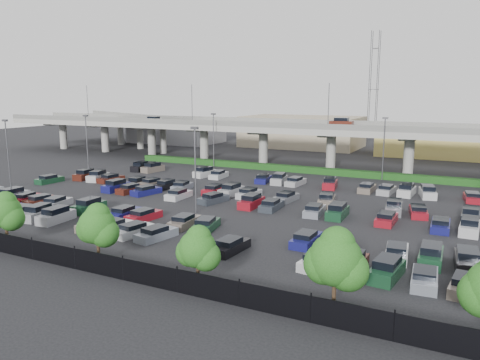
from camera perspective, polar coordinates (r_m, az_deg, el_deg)
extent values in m
plane|color=black|center=(63.25, -1.52, -2.36)|extent=(280.00, 280.00, 0.00)
cube|color=#9A9992|center=(91.33, 8.08, 6.15)|extent=(150.00, 13.00, 1.10)
cube|color=#61615C|center=(85.38, 6.74, 6.58)|extent=(150.00, 0.50, 1.00)
cube|color=#61615C|center=(97.18, 9.30, 7.00)|extent=(150.00, 0.50, 1.00)
cylinder|color=#9A9992|center=(128.25, -20.74, 5.08)|extent=(1.80, 1.80, 6.70)
cube|color=#61615C|center=(128.02, -20.83, 6.48)|extent=(2.60, 9.75, 0.50)
cylinder|color=#9A9992|center=(118.33, -16.12, 4.94)|extent=(1.80, 1.80, 6.70)
cube|color=#61615C|center=(118.08, -16.20, 6.46)|extent=(2.60, 9.75, 0.50)
cylinder|color=#9A9992|center=(109.31, -10.71, 4.74)|extent=(1.80, 1.80, 6.70)
cube|color=#61615C|center=(109.04, -10.77, 6.39)|extent=(2.60, 9.75, 0.50)
cylinder|color=#9A9992|center=(101.43, -4.40, 4.45)|extent=(1.80, 1.80, 6.70)
cube|color=#61615C|center=(101.14, -4.42, 6.22)|extent=(2.60, 9.75, 0.50)
cylinder|color=#9A9992|center=(94.97, 2.87, 4.05)|extent=(1.80, 1.80, 6.70)
cube|color=#61615C|center=(94.66, 2.89, 5.94)|extent=(2.60, 9.75, 0.50)
cylinder|color=#9A9992|center=(90.24, 11.03, 3.52)|extent=(1.80, 1.80, 6.70)
cube|color=#61615C|center=(89.91, 11.10, 5.51)|extent=(2.60, 9.75, 0.50)
cylinder|color=#9A9992|center=(87.51, 19.88, 2.86)|extent=(1.80, 1.80, 6.70)
cube|color=#61615C|center=(87.17, 20.01, 4.91)|extent=(2.60, 9.75, 0.50)
cube|color=slate|center=(104.74, -10.49, 7.17)|extent=(4.40, 1.82, 0.82)
cube|color=black|center=(104.70, -10.50, 7.51)|extent=(2.30, 1.60, 0.50)
cube|color=#4B1D14|center=(92.40, 12.26, 6.73)|extent=(4.40, 1.82, 1.05)
cube|color=black|center=(92.35, 12.28, 7.24)|extent=(2.60, 1.60, 0.65)
cylinder|color=#49494E|center=(112.76, -18.09, 8.88)|extent=(0.14, 0.14, 8.00)
cylinder|color=#49494E|center=(95.17, -5.87, 9.12)|extent=(0.14, 0.14, 8.00)
cylinder|color=#49494E|center=(83.48, 10.74, 8.79)|extent=(0.14, 0.14, 8.00)
cube|color=#9A9992|center=(126.93, -13.16, 7.21)|extent=(50.93, 30.13, 1.10)
cube|color=#61615C|center=(126.88, -13.18, 7.68)|extent=(47.34, 22.43, 1.00)
cylinder|color=#9A9992|center=(144.58, -16.31, 5.89)|extent=(1.60, 1.60, 6.70)
cylinder|color=#9A9992|center=(133.56, -14.37, 5.63)|extent=(1.60, 1.60, 6.70)
cylinder|color=#9A9992|center=(122.71, -12.08, 5.31)|extent=(1.60, 1.60, 6.70)
cylinder|color=#9A9992|center=(112.11, -9.36, 4.93)|extent=(1.60, 1.60, 6.70)
cube|color=#123E14|center=(85.57, 6.45, 1.37)|extent=(66.00, 1.60, 1.10)
cube|color=black|center=(41.52, -20.42, -8.76)|extent=(70.00, 0.06, 1.80)
cylinder|color=black|center=(44.40, -23.98, -7.63)|extent=(0.10, 0.10, 2.00)
cylinder|color=black|center=(40.79, -19.46, -8.90)|extent=(0.10, 0.10, 2.00)
cylinder|color=black|center=(37.49, -14.07, -10.34)|extent=(0.10, 0.10, 2.00)
cylinder|color=black|center=(34.60, -7.65, -11.91)|extent=(0.10, 0.10, 2.00)
cylinder|color=black|center=(32.24, -0.08, -13.56)|extent=(0.10, 0.10, 2.00)
cylinder|color=black|center=(30.51, 8.63, -15.15)|extent=(0.10, 0.10, 2.00)
cylinder|color=black|center=(29.54, 18.27, -16.50)|extent=(0.10, 0.10, 2.00)
cylinder|color=#332316|center=(49.01, -26.52, -6.19)|extent=(0.26, 0.26, 1.96)
sphere|color=#1E5015|center=(48.42, -26.75, -3.47)|extent=(3.04, 3.04, 3.04)
sphere|color=#1E5015|center=(48.04, -26.10, -4.19)|extent=(2.39, 2.39, 2.39)
sphere|color=#1E5015|center=(48.92, -27.21, -3.77)|extent=(2.39, 2.39, 2.39)
sphere|color=#1E5015|center=(48.27, -26.69, -2.45)|extent=(2.06, 2.06, 2.06)
cylinder|color=#332316|center=(41.18, -16.86, -8.58)|extent=(0.26, 0.26, 1.97)
sphere|color=#1E5015|center=(40.47, -17.04, -5.35)|extent=(3.07, 3.07, 3.07)
sphere|color=#1E5015|center=(40.21, -16.16, -6.22)|extent=(2.41, 2.41, 2.41)
sphere|color=#1E5015|center=(40.91, -17.70, -5.70)|extent=(2.41, 2.41, 2.41)
sphere|color=#1E5015|center=(40.30, -16.95, -4.12)|extent=(2.08, 2.08, 2.08)
cylinder|color=#332316|center=(35.04, -5.15, -11.74)|extent=(0.26, 0.26, 1.80)
sphere|color=#1E5015|center=(34.27, -5.21, -8.35)|extent=(2.79, 2.79, 2.79)
sphere|color=#1E5015|center=(34.19, -4.17, -9.26)|extent=(2.19, 2.19, 2.19)
sphere|color=#1E5015|center=(34.58, -6.05, -8.71)|extent=(2.19, 2.19, 2.19)
sphere|color=#1E5015|center=(34.09, -5.07, -7.03)|extent=(1.89, 1.89, 1.89)
cylinder|color=#332316|center=(31.62, 11.36, -14.08)|extent=(0.26, 0.26, 2.21)
sphere|color=#1E5015|center=(30.60, 11.54, -9.48)|extent=(3.43, 3.43, 3.43)
sphere|color=#1E5015|center=(30.73, 13.01, -10.68)|extent=(2.70, 2.70, 2.70)
sphere|color=#1E5015|center=(30.83, 10.25, -10.01)|extent=(2.70, 2.70, 2.70)
sphere|color=#1E5015|center=(30.38, 11.75, -7.68)|extent=(2.33, 2.33, 2.33)
cube|color=navy|center=(62.44, -26.56, -3.29)|extent=(2.08, 4.50, 0.82)
cube|color=black|center=(62.18, -26.76, -2.76)|extent=(1.74, 2.39, 0.50)
cube|color=gray|center=(60.29, -24.99, -3.62)|extent=(2.70, 4.68, 0.82)
cube|color=black|center=(60.03, -25.19, -3.08)|extent=(2.05, 2.59, 0.50)
cube|color=#A2A3A7|center=(58.16, -23.32, -3.87)|extent=(2.42, 4.61, 1.05)
cube|color=black|center=(57.97, -23.38, -3.08)|extent=(1.95, 2.80, 0.65)
cube|color=#A2A3A7|center=(56.12, -21.50, -4.25)|extent=(2.08, 4.50, 1.05)
cube|color=black|center=(55.92, -21.56, -3.43)|extent=(1.75, 2.69, 0.65)
cube|color=#716458|center=(52.26, -17.45, -5.19)|extent=(2.86, 4.71, 0.82)
cube|color=black|center=(51.96, -17.64, -4.57)|extent=(2.12, 2.63, 0.50)
cube|color=silver|center=(50.43, -15.19, -5.64)|extent=(2.18, 4.54, 0.82)
cube|color=black|center=(50.12, -15.38, -5.00)|extent=(1.79, 2.43, 0.50)
cube|color=silver|center=(48.68, -12.77, -6.11)|extent=(2.62, 4.66, 0.82)
cube|color=black|center=(48.36, -12.95, -5.45)|extent=(2.01, 2.56, 0.50)
cube|color=gray|center=(47.03, -10.16, -6.61)|extent=(2.59, 4.66, 0.82)
cube|color=black|center=(46.70, -10.34, -5.93)|extent=(1.99, 2.55, 0.50)
cube|color=black|center=(42.77, -1.20, -8.20)|extent=(2.17, 4.53, 0.82)
cube|color=black|center=(42.41, -1.33, -7.47)|extent=(1.78, 2.42, 0.50)
cube|color=silver|center=(39.79, 9.51, -9.82)|extent=(2.41, 4.61, 0.82)
cube|color=black|center=(39.40, 9.45, -9.05)|extent=(1.91, 2.50, 0.50)
cube|color=#4B1D14|center=(39.09, 13.42, -10.17)|extent=(1.95, 4.45, 1.05)
cube|color=black|center=(38.81, 13.47, -9.04)|extent=(1.68, 2.65, 0.65)
cube|color=#174126|center=(38.62, 17.46, -10.64)|extent=(2.30, 4.58, 1.05)
cube|color=black|center=(38.33, 17.52, -9.50)|extent=(1.88, 2.76, 0.65)
cube|color=gray|center=(38.38, 21.57, -11.23)|extent=(2.12, 4.51, 0.82)
cube|color=black|center=(37.97, 21.60, -10.45)|extent=(1.75, 2.40, 0.50)
cube|color=#716458|center=(38.29, 25.74, -11.60)|extent=(2.24, 4.56, 0.82)
cube|color=black|center=(37.88, 25.81, -10.82)|extent=(1.82, 2.44, 0.50)
cube|color=gray|center=(69.64, -26.01, -1.80)|extent=(1.92, 4.44, 1.05)
cube|color=black|center=(69.48, -26.07, -1.14)|extent=(1.66, 2.64, 0.65)
cube|color=maroon|center=(67.52, -24.58, -2.15)|extent=(2.52, 4.64, 0.82)
cube|color=black|center=(67.28, -24.76, -1.65)|extent=(1.96, 2.53, 0.50)
cube|color=#4B1D14|center=(65.42, -23.07, -2.42)|extent=(2.46, 4.62, 0.82)
cube|color=black|center=(65.17, -23.25, -1.91)|extent=(1.93, 2.52, 0.50)
cube|color=#A2A3A7|center=(63.38, -21.46, -2.70)|extent=(2.61, 4.66, 0.82)
cube|color=black|center=(63.12, -21.63, -2.18)|extent=(2.00, 2.56, 0.50)
cube|color=#174126|center=(59.43, -17.92, -3.21)|extent=(1.99, 4.47, 1.05)
cube|color=black|center=(59.24, -17.97, -2.44)|extent=(1.70, 2.66, 0.65)
cube|color=navy|center=(55.80, -13.88, -4.01)|extent=(1.96, 4.45, 0.82)
cube|color=black|center=(55.50, -14.04, -3.43)|extent=(1.67, 2.35, 0.50)
cube|color=maroon|center=(54.08, -11.66, -4.38)|extent=(2.22, 4.55, 0.82)
cube|color=black|center=(53.78, -11.81, -3.78)|extent=(1.81, 2.44, 0.50)
cube|color=#716458|center=(50.94, -6.78, -5.17)|extent=(2.10, 4.51, 0.82)
cube|color=black|center=(50.61, -6.92, -4.54)|extent=(1.75, 2.40, 0.50)
cube|color=#174126|center=(49.52, -4.11, -5.58)|extent=(2.72, 4.69, 0.82)
cube|color=black|center=(49.18, -4.24, -4.94)|extent=(2.06, 2.59, 0.50)
cube|color=navy|center=(45.08, 8.07, -7.31)|extent=(1.94, 4.45, 0.82)
cube|color=black|center=(44.71, 8.01, -6.61)|extent=(1.66, 2.34, 0.50)
cube|color=silver|center=(44.33, 11.47, -7.73)|extent=(2.52, 4.64, 0.82)
cube|color=black|center=(43.96, 11.43, -7.02)|extent=(1.96, 2.53, 0.50)
cube|color=#A2A3A7|center=(43.32, 18.57, -8.52)|extent=(2.27, 4.57, 0.82)
cube|color=black|center=(42.94, 18.58, -7.81)|extent=(1.83, 2.45, 0.50)
cube|color=#174126|center=(43.03, 22.24, -8.74)|extent=(1.94, 4.45, 1.05)
cube|color=black|center=(42.78, 22.31, -7.70)|extent=(1.67, 2.64, 0.65)
cube|color=black|center=(42.96, 25.93, -9.06)|extent=(2.18, 4.54, 1.05)
cube|color=black|center=(42.70, 26.02, -8.02)|extent=(1.81, 2.73, 0.65)
cube|color=#174126|center=(80.64, -22.20, -0.02)|extent=(2.06, 4.49, 0.82)
cube|color=black|center=(80.41, -22.34, 0.39)|extent=(1.73, 2.39, 0.50)
cube|color=navy|center=(70.92, -14.87, -0.86)|extent=(1.98, 4.46, 1.05)
cube|color=black|center=(70.77, -14.90, -0.21)|extent=(1.69, 2.66, 0.65)
cube|color=#4B1D14|center=(69.17, -13.16, -1.16)|extent=(2.35, 4.59, 0.82)
cube|color=black|center=(68.90, -13.29, -0.68)|extent=(1.87, 2.48, 0.50)
cube|color=navy|center=(67.46, -11.36, -1.39)|extent=(2.71, 4.69, 0.82)
cube|color=black|center=(67.19, -11.49, -0.89)|extent=(2.05, 2.59, 0.50)
cube|color=silver|center=(64.27, -7.50, -1.87)|extent=(1.92, 4.44, 0.82)
cube|color=black|center=(63.97, -7.61, -1.35)|extent=(1.65, 2.34, 0.50)
cube|color=#30353E|center=(61.39, -3.25, -2.38)|extent=(2.75, 4.69, 0.82)
cube|color=black|center=(61.09, -3.35, -1.84)|extent=(2.07, 2.60, 0.50)
cube|color=maroon|center=(58.87, 1.40, -2.82)|extent=(1.86, 4.42, 1.05)
cube|color=black|center=(58.68, 1.40, -2.04)|extent=(1.62, 2.61, 0.65)
cube|color=#30353E|center=(57.80, 3.86, -3.21)|extent=(1.97, 4.46, 0.82)
cube|color=black|center=(57.48, 3.79, -2.64)|extent=(1.68, 2.35, 0.50)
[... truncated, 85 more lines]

